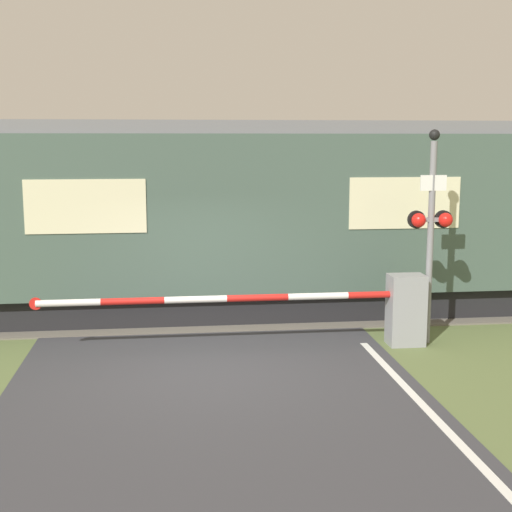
{
  "coord_description": "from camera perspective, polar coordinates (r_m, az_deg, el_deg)",
  "views": [
    {
      "loc": [
        -0.58,
        -10.47,
        3.46
      ],
      "look_at": [
        0.88,
        1.51,
        1.49
      ],
      "focal_mm": 50.0,
      "sensor_mm": 36.0,
      "label": 1
    }
  ],
  "objects": [
    {
      "name": "signal_post",
      "position": [
        12.33,
        13.83,
        2.47
      ],
      "size": [
        0.77,
        0.26,
        3.63
      ],
      "color": "gray",
      "rests_on": "ground_plane"
    },
    {
      "name": "crossing_barrier",
      "position": [
        12.2,
        9.35,
        -4.1
      ],
      "size": [
        6.5,
        0.44,
        1.21
      ],
      "color": "gray",
      "rests_on": "ground_plane"
    },
    {
      "name": "ground_plane",
      "position": [
        11.04,
        -3.61,
        -8.99
      ],
      "size": [
        80.0,
        80.0,
        0.0
      ],
      "primitive_type": "plane",
      "color": "#5B6B3D"
    },
    {
      "name": "train",
      "position": [
        14.8,
        10.06,
        3.29
      ],
      "size": [
        20.99,
        2.79,
        3.81
      ],
      "color": "black",
      "rests_on": "ground_plane"
    },
    {
      "name": "track_bed",
      "position": [
        14.5,
        -4.45,
        -4.44
      ],
      "size": [
        36.0,
        3.2,
        0.13
      ],
      "color": "#666056",
      "rests_on": "ground_plane"
    }
  ]
}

